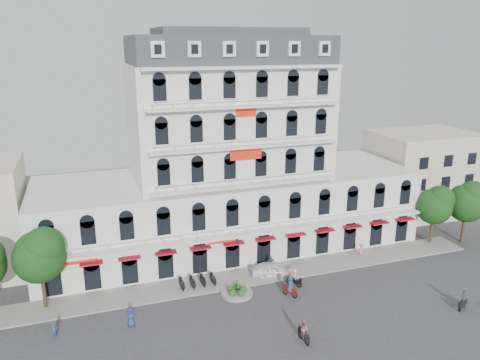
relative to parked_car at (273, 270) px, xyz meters
name	(u,v)px	position (x,y,z in m)	size (l,w,h in m)	color
ground	(289,321)	(-1.86, -8.36, -0.78)	(120.00, 120.00, 0.00)	#38383A
sidewalk	(254,275)	(-1.86, 0.64, -0.70)	(53.00, 4.00, 0.16)	gray
main_building	(229,167)	(-1.86, 9.64, 9.18)	(45.00, 15.00, 25.80)	silver
flank_building_east	(421,173)	(28.14, 11.64, 5.22)	(14.00, 10.00, 12.00)	beige
traffic_island	(237,292)	(-4.86, -2.36, -0.53)	(3.20, 3.20, 1.60)	gray
parked_scooter_row	(198,286)	(-8.21, 0.44, -0.78)	(4.40, 1.80, 1.10)	black
tree_west_inner	(39,253)	(-22.80, 1.12, 4.90)	(4.76, 4.76, 8.25)	#382314
tree_east_inner	(435,204)	(22.20, 1.62, 4.43)	(4.40, 4.37, 7.57)	#382314
tree_east_outer	(468,200)	(26.20, 0.62, 4.77)	(4.65, 4.65, 8.05)	#382314
parked_car	(273,270)	(0.00, 0.00, 0.00)	(1.85, 4.60, 1.57)	white
rider_southwest	(304,330)	(-1.97, -11.50, 0.32)	(0.70, 1.70, 2.16)	black
rider_east	(290,286)	(0.04, -4.39, 0.29)	(1.13, 1.48, 2.15)	maroon
rider_northeast	(463,300)	(14.48, -11.83, 0.22)	(1.59, 0.96, 2.07)	black
rider_center	(294,277)	(1.26, -2.74, 0.23)	(1.30, 1.31, 1.96)	black
pedestrian_left	(131,317)	(-15.50, -4.47, 0.10)	(0.86, 0.56, 1.77)	navy
pedestrian_mid	(271,263)	(0.24, 1.14, 0.16)	(1.11, 0.46, 1.89)	#4E4D54
pedestrian_right	(361,250)	(11.72, 1.14, 0.05)	(1.07, 0.62, 1.66)	pink
pedestrian_far	(54,330)	(-21.86, -4.26, 0.02)	(0.59, 0.39, 1.61)	navy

